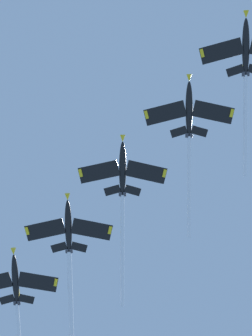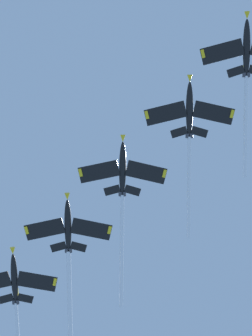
{
  "view_description": "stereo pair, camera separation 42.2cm",
  "coord_description": "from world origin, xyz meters",
  "views": [
    {
      "loc": [
        -14.41,
        13.96,
        1.92
      ],
      "look_at": [
        13.77,
        -30.75,
        96.83
      ],
      "focal_mm": 52.04,
      "sensor_mm": 36.0,
      "label": 1
    },
    {
      "loc": [
        -14.05,
        14.18,
        1.92
      ],
      "look_at": [
        13.77,
        -30.75,
        96.83
      ],
      "focal_mm": 52.04,
      "sensor_mm": 36.0,
      "label": 2
    }
  ],
  "objects": [
    {
      "name": "jet_fourth",
      "position": [
        34.64,
        -39.55,
        89.13
      ],
      "size": [
        24.02,
        31.24,
        13.88
      ],
      "color": "black"
    },
    {
      "name": "jet_lead",
      "position": [
        -19.0,
        -27.37,
        104.31
      ],
      "size": [
        22.5,
        29.64,
        13.64
      ],
      "color": "black"
    },
    {
      "name": "jet_fifth",
      "position": [
        51.36,
        -42.16,
        86.78
      ],
      "size": [
        23.88,
        32.07,
        14.06
      ],
      "color": "black"
    },
    {
      "name": "jet_second",
      "position": [
        -2.03,
        -31.88,
        99.86
      ],
      "size": [
        23.35,
        30.75,
        13.19
      ],
      "color": "black"
    },
    {
      "name": "jet_third",
      "position": [
        17.66,
        -35.42,
        94.39
      ],
      "size": [
        25.17,
        32.29,
        15.41
      ],
      "color": "black"
    }
  ]
}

